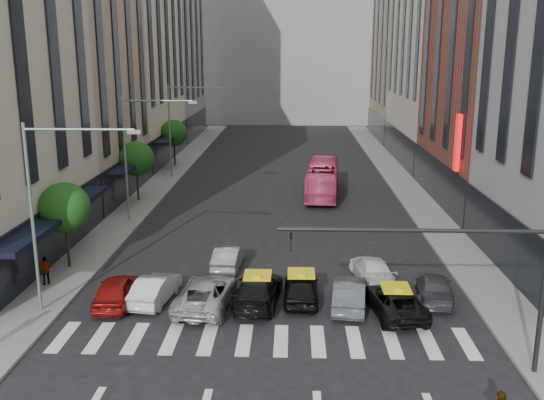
# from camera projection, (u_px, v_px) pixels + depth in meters

# --- Properties ---
(ground) EXTENTS (160.00, 160.00, 0.00)m
(ground) POSITION_uv_depth(u_px,v_px,m) (266.00, 357.00, 24.88)
(ground) COLOR black
(ground) RESTS_ON ground
(sidewalk_left) EXTENTS (3.00, 96.00, 0.15)m
(sidewalk_left) POSITION_uv_depth(u_px,v_px,m) (153.00, 190.00, 54.37)
(sidewalk_left) COLOR slate
(sidewalk_left) RESTS_ON ground
(sidewalk_right) EXTENTS (3.00, 96.00, 0.15)m
(sidewalk_right) POSITION_uv_depth(u_px,v_px,m) (411.00, 192.00, 53.59)
(sidewalk_right) COLOR slate
(sidewalk_right) RESTS_ON ground
(building_left_b) EXTENTS (8.00, 16.00, 24.00)m
(building_left_b) POSITION_uv_depth(u_px,v_px,m) (74.00, 54.00, 49.76)
(building_left_b) COLOR tan
(building_left_b) RESTS_ON ground
(building_left_d) EXTENTS (8.00, 18.00, 30.00)m
(building_left_d) POSITION_uv_depth(u_px,v_px,m) (165.00, 31.00, 84.95)
(building_left_d) COLOR gray
(building_left_d) RESTS_ON ground
(building_right_b) EXTENTS (8.00, 18.00, 26.00)m
(building_right_b) POSITION_uv_depth(u_px,v_px,m) (497.00, 41.00, 47.40)
(building_right_b) COLOR brown
(building_right_b) RESTS_ON ground
(building_right_d) EXTENTS (8.00, 18.00, 28.00)m
(building_right_d) POSITION_uv_depth(u_px,v_px,m) (409.00, 38.00, 84.03)
(building_right_d) COLOR tan
(building_right_d) RESTS_ON ground
(building_far) EXTENTS (30.00, 10.00, 36.00)m
(building_far) POSITION_uv_depth(u_px,v_px,m) (288.00, 16.00, 103.06)
(building_far) COLOR gray
(building_far) RESTS_ON ground
(tree_near) EXTENTS (2.88, 2.88, 4.95)m
(tree_near) POSITION_uv_depth(u_px,v_px,m) (65.00, 208.00, 34.11)
(tree_near) COLOR black
(tree_near) RESTS_ON sidewalk_left
(tree_mid) EXTENTS (2.88, 2.88, 4.95)m
(tree_mid) POSITION_uv_depth(u_px,v_px,m) (136.00, 159.00, 49.64)
(tree_mid) COLOR black
(tree_mid) RESTS_ON sidewalk_left
(tree_far) EXTENTS (2.88, 2.88, 4.95)m
(tree_far) POSITION_uv_depth(u_px,v_px,m) (174.00, 133.00, 65.17)
(tree_far) COLOR black
(tree_far) RESTS_ON sidewalk_left
(streetlamp_near) EXTENTS (5.38, 0.25, 9.00)m
(streetlamp_near) POSITION_uv_depth(u_px,v_px,m) (50.00, 193.00, 27.69)
(streetlamp_near) COLOR gray
(streetlamp_near) RESTS_ON sidewalk_left
(streetlamp_mid) EXTENTS (5.38, 0.25, 9.00)m
(streetlamp_mid) POSITION_uv_depth(u_px,v_px,m) (138.00, 142.00, 43.22)
(streetlamp_mid) COLOR gray
(streetlamp_mid) RESTS_ON sidewalk_left
(streetlamp_far) EXTENTS (5.38, 0.25, 9.00)m
(streetlamp_far) POSITION_uv_depth(u_px,v_px,m) (179.00, 118.00, 58.75)
(streetlamp_far) COLOR gray
(streetlamp_far) RESTS_ON sidewalk_left
(traffic_signal) EXTENTS (10.10, 0.20, 6.00)m
(traffic_signal) POSITION_uv_depth(u_px,v_px,m) (470.00, 265.00, 22.58)
(traffic_signal) COLOR black
(traffic_signal) RESTS_ON ground
(liberty_sign) EXTENTS (0.30, 0.70, 4.00)m
(liberty_sign) POSITION_uv_depth(u_px,v_px,m) (458.00, 143.00, 42.43)
(liberty_sign) COLOR red
(liberty_sign) RESTS_ON ground
(car_red) EXTENTS (1.96, 4.40, 1.47)m
(car_red) POSITION_uv_depth(u_px,v_px,m) (116.00, 290.00, 29.92)
(car_red) COLOR maroon
(car_red) RESTS_ON ground
(car_white_front) EXTENTS (2.01, 4.31, 1.37)m
(car_white_front) POSITION_uv_depth(u_px,v_px,m) (155.00, 289.00, 30.27)
(car_white_front) COLOR silver
(car_white_front) RESTS_ON ground
(car_silver) EXTENTS (2.89, 5.47, 1.47)m
(car_silver) POSITION_uv_depth(u_px,v_px,m) (206.00, 293.00, 29.58)
(car_silver) COLOR #B0AFB5
(car_silver) RESTS_ON ground
(taxi_left) EXTENTS (2.55, 5.31, 1.49)m
(taxi_left) POSITION_uv_depth(u_px,v_px,m) (258.00, 290.00, 29.96)
(taxi_left) COLOR black
(taxi_left) RESTS_ON ground
(taxi_center) EXTENTS (1.77, 4.29, 1.45)m
(taxi_center) POSITION_uv_depth(u_px,v_px,m) (301.00, 287.00, 30.32)
(taxi_center) COLOR black
(taxi_center) RESTS_ON ground
(car_grey_mid) EXTENTS (2.01, 4.51, 1.44)m
(car_grey_mid) POSITION_uv_depth(u_px,v_px,m) (349.00, 293.00, 29.60)
(car_grey_mid) COLOR #44474C
(car_grey_mid) RESTS_ON ground
(taxi_right) EXTENTS (2.79, 5.00, 1.32)m
(taxi_right) POSITION_uv_depth(u_px,v_px,m) (395.00, 301.00, 28.80)
(taxi_right) COLOR black
(taxi_right) RESTS_ON ground
(car_grey_curb) EXTENTS (2.32, 4.60, 1.28)m
(car_grey_curb) POSITION_uv_depth(u_px,v_px,m) (434.00, 288.00, 30.53)
(car_grey_curb) COLOR #393C40
(car_grey_curb) RESTS_ON ground
(car_row2_left) EXTENTS (1.71, 4.18, 1.35)m
(car_row2_left) POSITION_uv_depth(u_px,v_px,m) (229.00, 257.00, 35.01)
(car_row2_left) COLOR #9A9A9F
(car_row2_left) RESTS_ON ground
(car_row2_right) EXTENTS (2.32, 4.69, 1.31)m
(car_row2_right) POSITION_uv_depth(u_px,v_px,m) (372.00, 269.00, 33.07)
(car_row2_right) COLOR white
(car_row2_right) RESTS_ON ground
(bus) EXTENTS (3.35, 10.77, 2.95)m
(bus) POSITION_uv_depth(u_px,v_px,m) (323.00, 179.00, 52.46)
(bus) COLOR #E04172
(bus) RESTS_ON ground
(rider) EXTENTS (0.73, 0.61, 1.70)m
(rider) POSITION_uv_depth(u_px,v_px,m) (501.00, 396.00, 18.87)
(rider) COLOR gray
(rider) RESTS_ON motorcycle
(pedestrian_far) EXTENTS (0.98, 0.80, 1.57)m
(pedestrian_far) POSITION_uv_depth(u_px,v_px,m) (46.00, 271.00, 32.06)
(pedestrian_far) COLOR gray
(pedestrian_far) RESTS_ON sidewalk_left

